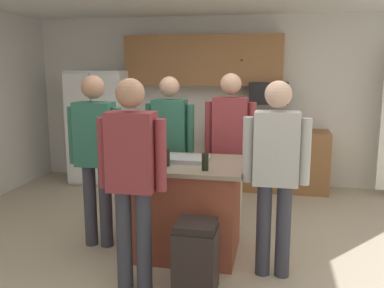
{
  "coord_description": "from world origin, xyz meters",
  "views": [
    {
      "loc": [
        0.74,
        -3.83,
        1.84
      ],
      "look_at": [
        -0.11,
        0.34,
        1.05
      ],
      "focal_mm": 39.33,
      "sensor_mm": 36.0,
      "label": 1
    }
  ],
  "objects_px": {
    "person_host_foreground": "(132,171)",
    "person_guest_left": "(230,140)",
    "kitchen_island": "(186,207)",
    "person_guest_right": "(170,140)",
    "glass_stout_tall": "(205,162)",
    "serving_tray": "(186,159)",
    "microwave_over_range": "(269,93)",
    "tumbler_amber": "(167,157)",
    "mug_blue_stoneware": "(145,158)",
    "person_elder_center": "(96,149)",
    "trash_bin": "(196,258)",
    "person_guest_by_door": "(276,166)",
    "mug_ceramic_white": "(143,160)",
    "refrigerator": "(102,127)"
  },
  "relations": [
    {
      "from": "person_guest_right",
      "to": "person_elder_center",
      "type": "xyz_separation_m",
      "value": [
        -0.57,
        -0.76,
        0.02
      ]
    },
    {
      "from": "refrigerator",
      "to": "serving_tray",
      "type": "height_order",
      "value": "refrigerator"
    },
    {
      "from": "serving_tray",
      "to": "glass_stout_tall",
      "type": "bearing_deg",
      "value": -52.68
    },
    {
      "from": "person_guest_by_door",
      "to": "glass_stout_tall",
      "type": "height_order",
      "value": "person_guest_by_door"
    },
    {
      "from": "microwave_over_range",
      "to": "trash_bin",
      "type": "height_order",
      "value": "microwave_over_range"
    },
    {
      "from": "tumbler_amber",
      "to": "mug_blue_stoneware",
      "type": "bearing_deg",
      "value": 163.04
    },
    {
      "from": "person_elder_center",
      "to": "glass_stout_tall",
      "type": "height_order",
      "value": "person_elder_center"
    },
    {
      "from": "person_guest_left",
      "to": "glass_stout_tall",
      "type": "height_order",
      "value": "person_guest_left"
    },
    {
      "from": "refrigerator",
      "to": "mug_blue_stoneware",
      "type": "bearing_deg",
      "value": -58.41
    },
    {
      "from": "person_host_foreground",
      "to": "glass_stout_tall",
      "type": "xyz_separation_m",
      "value": [
        0.51,
        0.48,
        -0.01
      ]
    },
    {
      "from": "kitchen_island",
      "to": "serving_tray",
      "type": "distance_m",
      "value": 0.48
    },
    {
      "from": "person_guest_left",
      "to": "person_guest_right",
      "type": "xyz_separation_m",
      "value": [
        -0.69,
        -0.0,
        -0.03
      ]
    },
    {
      "from": "person_guest_by_door",
      "to": "mug_blue_stoneware",
      "type": "xyz_separation_m",
      "value": [
        -1.23,
        0.19,
        -0.03
      ]
    },
    {
      "from": "refrigerator",
      "to": "person_guest_left",
      "type": "height_order",
      "value": "refrigerator"
    },
    {
      "from": "person_host_foreground",
      "to": "person_guest_left",
      "type": "distance_m",
      "value": 1.63
    },
    {
      "from": "refrigerator",
      "to": "mug_blue_stoneware",
      "type": "distance_m",
      "value": 2.88
    },
    {
      "from": "person_elder_center",
      "to": "serving_tray",
      "type": "distance_m",
      "value": 0.92
    },
    {
      "from": "microwave_over_range",
      "to": "tumbler_amber",
      "type": "bearing_deg",
      "value": -107.93
    },
    {
      "from": "person_guest_by_door",
      "to": "mug_blue_stoneware",
      "type": "height_order",
      "value": "person_guest_by_door"
    },
    {
      "from": "person_guest_left",
      "to": "refrigerator",
      "type": "bearing_deg",
      "value": -100.88
    },
    {
      "from": "microwave_over_range",
      "to": "person_guest_by_door",
      "type": "height_order",
      "value": "person_guest_by_door"
    },
    {
      "from": "person_host_foreground",
      "to": "person_elder_center",
      "type": "relative_size",
      "value": 1.0
    },
    {
      "from": "mug_blue_stoneware",
      "to": "mug_ceramic_white",
      "type": "bearing_deg",
      "value": -80.9
    },
    {
      "from": "person_host_foreground",
      "to": "mug_blue_stoneware",
      "type": "relative_size",
      "value": 13.29
    },
    {
      "from": "person_guest_right",
      "to": "microwave_over_range",
      "type": "bearing_deg",
      "value": 122.87
    },
    {
      "from": "person_guest_right",
      "to": "person_elder_center",
      "type": "bearing_deg",
      "value": -62.22
    },
    {
      "from": "person_guest_by_door",
      "to": "person_guest_right",
      "type": "xyz_separation_m",
      "value": [
        -1.2,
        1.04,
        0.0
      ]
    },
    {
      "from": "kitchen_island",
      "to": "mug_ceramic_white",
      "type": "xyz_separation_m",
      "value": [
        -0.36,
        -0.23,
        0.51
      ]
    },
    {
      "from": "kitchen_island",
      "to": "mug_ceramic_white",
      "type": "relative_size",
      "value": 9.5
    },
    {
      "from": "person_host_foreground",
      "to": "trash_bin",
      "type": "xyz_separation_m",
      "value": [
        0.52,
        0.03,
        -0.72
      ]
    },
    {
      "from": "glass_stout_tall",
      "to": "tumbler_amber",
      "type": "xyz_separation_m",
      "value": [
        -0.38,
        0.1,
        0.0
      ]
    },
    {
      "from": "person_host_foreground",
      "to": "glass_stout_tall",
      "type": "bearing_deg",
      "value": -26.96
    },
    {
      "from": "mug_blue_stoneware",
      "to": "tumbler_amber",
      "type": "distance_m",
      "value": 0.25
    },
    {
      "from": "kitchen_island",
      "to": "person_guest_right",
      "type": "height_order",
      "value": "person_guest_right"
    },
    {
      "from": "person_host_foreground",
      "to": "person_guest_right",
      "type": "relative_size",
      "value": 1.01
    },
    {
      "from": "mug_ceramic_white",
      "to": "person_elder_center",
      "type": "bearing_deg",
      "value": 159.68
    },
    {
      "from": "person_guest_right",
      "to": "mug_blue_stoneware",
      "type": "xyz_separation_m",
      "value": [
        -0.03,
        -0.85,
        -0.03
      ]
    },
    {
      "from": "microwave_over_range",
      "to": "mug_blue_stoneware",
      "type": "relative_size",
      "value": 4.25
    },
    {
      "from": "glass_stout_tall",
      "to": "serving_tray",
      "type": "height_order",
      "value": "glass_stout_tall"
    },
    {
      "from": "microwave_over_range",
      "to": "person_host_foreground",
      "type": "xyz_separation_m",
      "value": [
        -0.98,
        -3.22,
        -0.43
      ]
    },
    {
      "from": "person_guest_left",
      "to": "person_elder_center",
      "type": "distance_m",
      "value": 1.48
    },
    {
      "from": "tumbler_amber",
      "to": "trash_bin",
      "type": "distance_m",
      "value": 0.97
    },
    {
      "from": "kitchen_island",
      "to": "person_elder_center",
      "type": "relative_size",
      "value": 0.65
    },
    {
      "from": "person_guest_right",
      "to": "person_elder_center",
      "type": "distance_m",
      "value": 0.95
    },
    {
      "from": "person_guest_left",
      "to": "serving_tray",
      "type": "distance_m",
      "value": 0.79
    },
    {
      "from": "person_guest_by_door",
      "to": "person_host_foreground",
      "type": "distance_m",
      "value": 1.22
    },
    {
      "from": "person_guest_left",
      "to": "glass_stout_tall",
      "type": "xyz_separation_m",
      "value": [
        -0.1,
        -1.03,
        -0.02
      ]
    },
    {
      "from": "person_guest_by_door",
      "to": "person_guest_right",
      "type": "height_order",
      "value": "person_guest_right"
    },
    {
      "from": "mug_ceramic_white",
      "to": "trash_bin",
      "type": "height_order",
      "value": "mug_ceramic_white"
    },
    {
      "from": "person_elder_center",
      "to": "tumbler_amber",
      "type": "height_order",
      "value": "person_elder_center"
    }
  ]
}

